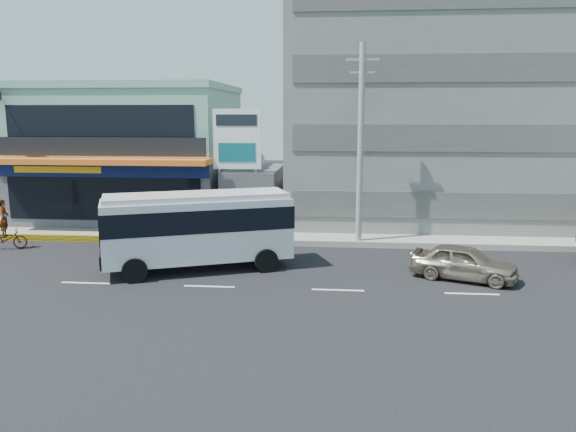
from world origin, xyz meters
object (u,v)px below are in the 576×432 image
Objects in this scene: concrete_building at (422,108)px; satellite_dish at (252,168)px; utility_pole_near at (361,144)px; sedan at (464,262)px; billboard at (237,146)px; shop_building at (134,156)px; motorcycle_rider at (5,233)px; minibus at (197,225)px.

concrete_building is 10.67× the size of satellite_dish.
satellite_dish is at bearing -158.20° from concrete_building.
utility_pole_near reaches higher than sedan.
shop_building is at bearing 147.68° from billboard.
satellite_dish is 7.17m from utility_pole_near.
shop_building is 4.97× the size of motorcycle_rider.
shop_building is 8.92m from billboard.
shop_building reaches higher than motorcycle_rider.
motorcycle_rider is (-3.46, -8.82, -3.17)m from shop_building.
satellite_dish is at bearing 27.15° from motorcycle_rider.
concrete_building is 11.30m from satellite_dish.
utility_pole_near reaches higher than shop_building.
utility_pole_near is at bearing -117.76° from concrete_building.
concrete_building is 24.41m from motorcycle_rider.
shop_building is 8.54m from satellite_dish.
satellite_dish is at bearing 70.25° from sedan.
shop_building is 1.80× the size of billboard.
shop_building is 9.99m from motorcycle_rider.
satellite_dish is 0.15× the size of utility_pole_near.
motorcycle_rider is at bearing -159.60° from billboard.
satellite_dish reaches higher than sedan.
concrete_building is 17.49m from minibus.
minibus reaches higher than motorcycle_rider.
motorcycle_rider reaches higher than sedan.
billboard is 13.52m from sedan.
concrete_building is at bearing 62.24° from utility_pole_near.
utility_pole_near is at bearing 58.85° from sedan.
concrete_building reaches higher than sedan.
utility_pole_near is at bearing -25.06° from shop_building.
shop_building reaches higher than satellite_dish.
shop_building reaches higher than minibus.
billboard is 6.75m from utility_pole_near.
concrete_building is 12.17m from billboard.
concrete_building is at bearing 28.92° from billboard.
shop_building is at bearing 78.66° from sedan.
utility_pole_near is at bearing 7.42° from motorcycle_rider.
satellite_dish is at bearing 74.48° from billboard.
minibus is at bearing -144.43° from utility_pole_near.
utility_pole_near is at bearing 35.57° from minibus.
satellite_dish is at bearing 83.26° from minibus.
utility_pole_near is (-4.00, -7.60, -1.85)m from concrete_building.
satellite_dish is 13.17m from motorcycle_rider.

